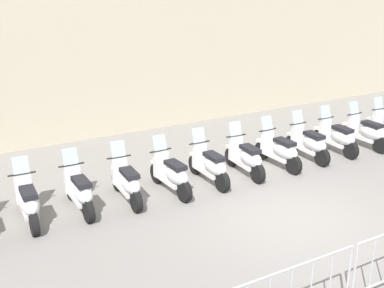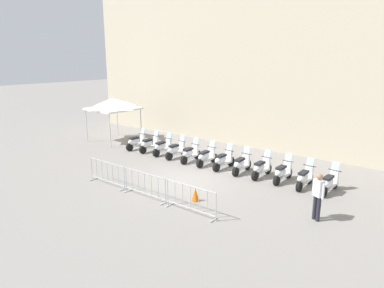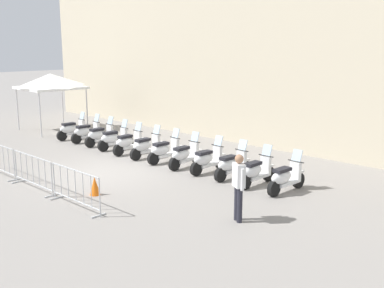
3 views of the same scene
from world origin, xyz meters
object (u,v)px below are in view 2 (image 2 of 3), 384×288
barrier_segment_1 (145,185)px  motorcycle_4 (190,154)px  motorcycle_1 (150,144)px  motorcycle_8 (261,168)px  motorcycle_3 (176,150)px  motorcycle_5 (206,157)px  officer_near_row_end (318,194)px  motorcycle_6 (223,160)px  motorcycle_7 (241,164)px  motorcycle_0 (136,142)px  canopy_tent (113,104)px  motorcycle_9 (282,173)px  barrier_segment_2 (191,199)px  motorcycle_2 (163,147)px  traffic_cone (195,194)px  motorcycle_11 (329,183)px  barrier_segment_0 (107,174)px  motorcycle_10 (304,178)px

barrier_segment_1 → motorcycle_4: bearing=110.3°
motorcycle_1 → motorcycle_8: same height
motorcycle_3 → motorcycle_8: bearing=2.9°
motorcycle_5 → officer_near_row_end: officer_near_row_end is taller
motorcycle_6 → motorcycle_7: (1.06, 0.05, 0.00)m
motorcycle_0 → canopy_tent: size_ratio=0.59×
motorcycle_9 → barrier_segment_1: size_ratio=0.76×
motorcycle_7 → canopy_tent: 10.33m
motorcycle_0 → motorcycle_4: same height
motorcycle_9 → barrier_segment_2: size_ratio=0.76×
motorcycle_3 → motorcycle_5: size_ratio=1.00×
motorcycle_1 → motorcycle_2: bearing=2.4°
barrier_segment_1 → traffic_cone: (1.79, 1.05, -0.25)m
barrier_segment_1 → barrier_segment_2: same height
motorcycle_5 → motorcycle_11: (6.30, 0.32, 0.00)m
barrier_segment_0 → motorcycle_3: bearing=96.0°
motorcycle_6 → motorcycle_9: size_ratio=1.00×
motorcycle_9 → barrier_segment_1: motorcycle_9 is taller
motorcycle_1 → motorcycle_3: bearing=1.1°
motorcycle_6 → motorcycle_10: (4.21, 0.18, 0.00)m
motorcycle_6 → traffic_cone: 4.27m
motorcycle_2 → motorcycle_10: same height
motorcycle_0 → barrier_segment_1: bearing=-38.2°
motorcycle_7 → barrier_segment_1: 5.27m
motorcycle_11 → barrier_segment_1: (-5.54, -5.31, 0.07)m
motorcycle_11 → barrier_segment_2: (-3.19, -5.20, 0.07)m
motorcycle_9 → barrier_segment_2: (-1.09, -5.15, 0.07)m
motorcycle_0 → motorcycle_5: 5.27m
motorcycle_5 → barrier_segment_0: (-1.58, -5.11, 0.07)m
motorcycle_6 → motorcycle_9: 3.16m
traffic_cone → canopy_tent: bearing=158.6°
motorcycle_2 → motorcycle_1: bearing=-177.6°
motorcycle_0 → motorcycle_11: bearing=2.8°
motorcycle_10 → motorcycle_11: size_ratio=1.00×
barrier_segment_0 → motorcycle_10: bearing=38.0°
motorcycle_0 → barrier_segment_2: bearing=-29.0°
motorcycle_11 → barrier_segment_1: size_ratio=0.76×
motorcycle_1 → motorcycle_4: size_ratio=1.00×
motorcycle_2 → motorcycle_4: (2.11, -0.03, 0.00)m
motorcycle_4 → motorcycle_9: same height
motorcycle_7 → motorcycle_9: (2.09, 0.17, 0.00)m
motorcycle_4 → motorcycle_2: bearing=179.3°
motorcycle_0 → officer_near_row_end: bearing=-10.3°
motorcycle_4 → barrier_segment_0: (-0.53, -5.02, 0.07)m
motorcycle_0 → barrier_segment_0: 6.10m
barrier_segment_0 → canopy_tent: bearing=140.4°
motorcycle_0 → barrier_segment_1: 7.67m
motorcycle_2 → officer_near_row_end: size_ratio=1.00×
motorcycle_7 → motorcycle_9: 2.10m
motorcycle_1 → motorcycle_7: same height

